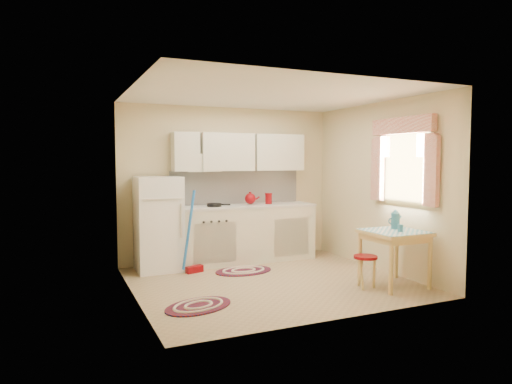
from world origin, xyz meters
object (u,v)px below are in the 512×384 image
fridge (158,224)px  table (394,259)px  base_cabinets (246,234)px  stool (365,272)px

fridge → table: fridge is taller
base_cabinets → stool: 2.23m
fridge → table: size_ratio=1.94×
fridge → stool: bearing=-42.1°
base_cabinets → stool: base_cabinets is taller
table → stool: bearing=170.6°
fridge → stool: size_ratio=3.33×
table → stool: size_ratio=1.71×
table → stool: table is taller
fridge → base_cabinets: fridge is taller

